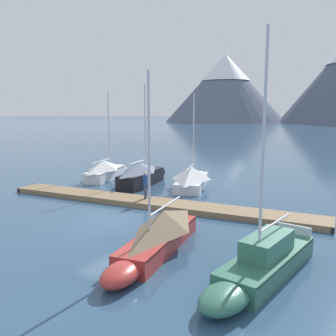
{
  "coord_description": "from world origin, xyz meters",
  "views": [
    {
      "loc": [
        11.49,
        -13.95,
        5.6
      ],
      "look_at": [
        0.0,
        6.0,
        2.0
      ],
      "focal_mm": 38.71,
      "sensor_mm": 36.0,
      "label": 1
    }
  ],
  "objects_px": {
    "sailboat_nearest_berth": "(107,169)",
    "sailboat_far_berth": "(261,264)",
    "sailboat_second_berth": "(143,174)",
    "person_on_dock": "(145,183)",
    "sailboat_mid_dock_port": "(192,177)",
    "sailboat_mid_dock_starboard": "(158,234)"
  },
  "relations": [
    {
      "from": "sailboat_second_berth",
      "to": "sailboat_nearest_berth",
      "type": "bearing_deg",
      "value": 170.72
    },
    {
      "from": "sailboat_nearest_berth",
      "to": "sailboat_far_berth",
      "type": "distance_m",
      "value": 20.34
    },
    {
      "from": "sailboat_mid_dock_port",
      "to": "person_on_dock",
      "type": "height_order",
      "value": "sailboat_mid_dock_port"
    },
    {
      "from": "sailboat_far_berth",
      "to": "sailboat_mid_dock_port",
      "type": "bearing_deg",
      "value": 124.83
    },
    {
      "from": "sailboat_mid_dock_starboard",
      "to": "sailboat_far_berth",
      "type": "height_order",
      "value": "sailboat_far_berth"
    },
    {
      "from": "sailboat_nearest_berth",
      "to": "sailboat_mid_dock_starboard",
      "type": "distance_m",
      "value": 16.82
    },
    {
      "from": "sailboat_nearest_berth",
      "to": "sailboat_far_berth",
      "type": "bearing_deg",
      "value": -35.92
    },
    {
      "from": "sailboat_mid_dock_port",
      "to": "sailboat_far_berth",
      "type": "xyz_separation_m",
      "value": [
        8.73,
        -12.55,
        -0.21
      ]
    },
    {
      "from": "sailboat_mid_dock_starboard",
      "to": "sailboat_nearest_berth",
      "type": "bearing_deg",
      "value": 136.38
    },
    {
      "from": "sailboat_second_berth",
      "to": "sailboat_mid_dock_port",
      "type": "distance_m",
      "value": 3.83
    },
    {
      "from": "sailboat_mid_dock_starboard",
      "to": "sailboat_far_berth",
      "type": "xyz_separation_m",
      "value": [
        4.3,
        -0.33,
        -0.19
      ]
    },
    {
      "from": "sailboat_far_berth",
      "to": "sailboat_second_berth",
      "type": "bearing_deg",
      "value": 137.61
    },
    {
      "from": "sailboat_second_berth",
      "to": "sailboat_far_berth",
      "type": "height_order",
      "value": "sailboat_far_berth"
    },
    {
      "from": "person_on_dock",
      "to": "sailboat_second_berth",
      "type": "bearing_deg",
      "value": 125.28
    },
    {
      "from": "sailboat_nearest_berth",
      "to": "sailboat_mid_dock_port",
      "type": "xyz_separation_m",
      "value": [
        7.74,
        0.61,
        -0.02
      ]
    },
    {
      "from": "sailboat_far_berth",
      "to": "person_on_dock",
      "type": "bearing_deg",
      "value": 144.0
    },
    {
      "from": "sailboat_second_berth",
      "to": "person_on_dock",
      "type": "bearing_deg",
      "value": -54.72
    },
    {
      "from": "sailboat_far_berth",
      "to": "sailboat_nearest_berth",
      "type": "bearing_deg",
      "value": 144.08
    },
    {
      "from": "sailboat_nearest_berth",
      "to": "sailboat_second_berth",
      "type": "height_order",
      "value": "sailboat_second_berth"
    },
    {
      "from": "sailboat_nearest_berth",
      "to": "person_on_dock",
      "type": "distance_m",
      "value": 9.24
    },
    {
      "from": "sailboat_second_berth",
      "to": "person_on_dock",
      "type": "relative_size",
      "value": 4.53
    },
    {
      "from": "sailboat_nearest_berth",
      "to": "person_on_dock",
      "type": "bearing_deg",
      "value": -35.83
    }
  ]
}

